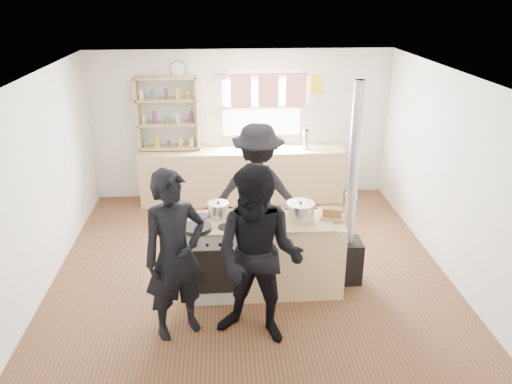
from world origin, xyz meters
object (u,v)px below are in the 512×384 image
(cooking_island, at_px, (265,255))
(skillet_greens, at_px, (197,228))
(person_far, at_px, (258,191))
(thermos, at_px, (306,139))
(person_near_left, at_px, (175,256))
(flue_heater, at_px, (348,234))
(bread_board, at_px, (332,213))
(stockpot_counter, at_px, (300,211))
(roast_tray, at_px, (258,219))
(person_near_right, at_px, (259,257))
(stockpot_stove, at_px, (218,210))

(cooking_island, height_order, skillet_greens, skillet_greens)
(person_far, bearing_deg, thermos, -101.76)
(thermos, distance_m, cooking_island, 2.98)
(person_near_left, height_order, person_far, person_far)
(cooking_island, bearing_deg, thermos, 71.49)
(flue_heater, distance_m, person_near_left, 2.20)
(cooking_island, height_order, bread_board, bread_board)
(flue_heater, bearing_deg, stockpot_counter, -165.43)
(thermos, xyz_separation_m, bread_board, (-0.14, -2.75, -0.08))
(roast_tray, bearing_deg, skillet_greens, -167.02)
(stockpot_counter, distance_m, person_near_right, 1.03)
(thermos, relative_size, cooking_island, 0.16)
(thermos, height_order, skillet_greens, thermos)
(stockpot_stove, relative_size, person_near_left, 0.14)
(stockpot_counter, distance_m, person_near_left, 1.56)
(roast_tray, bearing_deg, thermos, 70.09)
(roast_tray, bearing_deg, bread_board, 3.91)
(person_near_left, bearing_deg, person_near_right, -37.57)
(person_far, bearing_deg, cooking_island, 106.12)
(stockpot_counter, relative_size, person_near_left, 0.18)
(stockpot_stove, height_order, bread_board, stockpot_stove)
(roast_tray, relative_size, person_near_right, 0.17)
(person_near_left, bearing_deg, thermos, 34.42)
(thermos, bearing_deg, person_near_right, -106.33)
(thermos, height_order, roast_tray, thermos)
(bread_board, bearing_deg, skillet_greens, -172.05)
(thermos, bearing_deg, person_near_left, -118.57)
(skillet_greens, distance_m, person_far, 1.34)
(cooking_island, relative_size, person_near_right, 1.03)
(thermos, bearing_deg, cooking_island, -108.51)
(thermos, distance_m, skillet_greens, 3.42)
(stockpot_counter, height_order, person_near_right, person_near_right)
(roast_tray, xyz_separation_m, person_far, (0.07, 0.95, -0.06))
(bread_board, relative_size, person_near_left, 0.18)
(person_near_right, distance_m, person_far, 1.80)
(roast_tray, relative_size, stockpot_stove, 1.32)
(skillet_greens, xyz_separation_m, person_near_right, (0.63, -0.69, -0.01))
(stockpot_stove, xyz_separation_m, person_near_right, (0.39, -1.01, -0.07))
(cooking_island, distance_m, flue_heater, 1.06)
(roast_tray, bearing_deg, stockpot_counter, 2.35)
(person_near_left, bearing_deg, flue_heater, -3.52)
(stockpot_stove, xyz_separation_m, person_near_left, (-0.44, -0.86, -0.10))
(skillet_greens, relative_size, person_near_left, 0.20)
(bread_board, bearing_deg, person_near_right, -135.74)
(stockpot_stove, bearing_deg, thermos, 60.98)
(person_near_right, bearing_deg, stockpot_stove, 132.98)
(thermos, bearing_deg, roast_tray, -109.91)
(stockpot_stove, relative_size, flue_heater, 0.10)
(stockpot_stove, relative_size, bread_board, 0.78)
(thermos, height_order, person_near_right, person_near_right)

